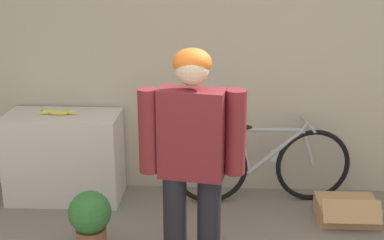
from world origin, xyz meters
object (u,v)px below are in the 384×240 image
at_px(person, 192,155).
at_px(cardboard_box, 346,210).
at_px(banana, 58,112).
at_px(bicycle, 262,164).
at_px(potted_plant, 90,220).

distance_m(person, cardboard_box, 1.83).
distance_m(banana, cardboard_box, 2.71).
height_order(bicycle, potted_plant, bicycle).
xyz_separation_m(cardboard_box, potted_plant, (-2.10, -0.65, 0.20)).
distance_m(person, potted_plant, 1.08).
distance_m(bicycle, banana, 1.92).
relative_size(person, banana, 4.61).
height_order(person, cardboard_box, person).
xyz_separation_m(person, cardboard_box, (1.31, 0.95, -0.87)).
bearing_deg(bicycle, banana, 173.93).
relative_size(bicycle, banana, 4.56).
bearing_deg(potted_plant, banana, 116.67).
xyz_separation_m(bicycle, banana, (-1.86, -0.01, 0.48)).
distance_m(person, banana, 1.81).
bearing_deg(cardboard_box, bicycle, 155.51).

